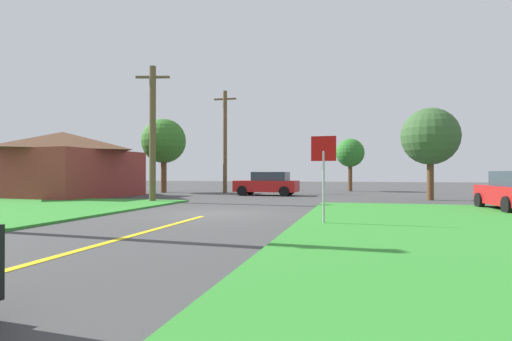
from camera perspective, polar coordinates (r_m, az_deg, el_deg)
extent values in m
plane|color=#414141|center=(15.60, -6.13, -6.03)|extent=(120.00, 120.00, 0.00)
cube|color=yellow|center=(8.63, -25.26, -10.56)|extent=(0.20, 14.00, 0.01)
cylinder|color=#9EA0A8|center=(12.17, 9.42, -2.45)|extent=(0.07, 0.07, 2.19)
cube|color=red|center=(12.18, 9.41, 3.04)|extent=(0.73, 0.07, 0.73)
cube|color=red|center=(28.21, 1.46, -2.20)|extent=(4.38, 2.07, 0.76)
cube|color=#2D3842|center=(28.12, 2.05, -0.82)|extent=(2.43, 1.77, 0.60)
cylinder|color=black|center=(27.75, -1.96, -2.85)|extent=(0.69, 0.25, 0.68)
cylinder|color=black|center=(29.52, -0.81, -2.70)|extent=(0.69, 0.25, 0.68)
cylinder|color=black|center=(26.97, 3.95, -2.92)|extent=(0.69, 0.25, 0.68)
cylinder|color=black|center=(28.78, 4.76, -2.76)|extent=(0.69, 0.25, 0.68)
cylinder|color=black|center=(20.29, 28.72, -3.71)|extent=(0.28, 0.70, 0.68)
cylinder|color=black|center=(17.83, 31.66, -4.17)|extent=(0.28, 0.70, 0.68)
cylinder|color=brown|center=(22.38, -14.23, 4.94)|extent=(0.34, 0.34, 7.21)
cube|color=brown|center=(22.86, -14.22, 12.52)|extent=(1.78, 0.54, 0.12)
cylinder|color=brown|center=(32.16, -4.35, 4.01)|extent=(0.32, 0.32, 7.99)
cube|color=brown|center=(32.59, -4.34, 9.91)|extent=(1.80, 0.16, 0.12)
cylinder|color=brown|center=(25.25, 23.15, -1.17)|extent=(0.38, 0.38, 2.34)
sphere|color=#355A2D|center=(25.33, 23.14, 4.41)|extent=(3.24, 3.24, 3.24)
cylinder|color=brown|center=(35.71, 13.00, -0.97)|extent=(0.35, 0.35, 2.32)
sphere|color=#2B7327|center=(35.75, 13.00, 2.43)|extent=(2.42, 2.42, 2.42)
cylinder|color=brown|center=(33.18, -12.75, -0.69)|extent=(0.45, 0.45, 2.69)
sphere|color=#336F25|center=(33.28, -12.75, 4.05)|extent=(3.51, 3.51, 3.51)
cube|color=maroon|center=(29.52, -25.40, -0.42)|extent=(8.28, 8.07, 2.99)
pyramid|color=brown|center=(29.60, -25.38, 3.69)|extent=(8.28, 8.07, 1.25)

